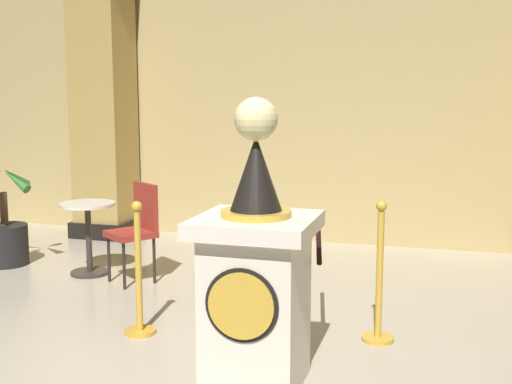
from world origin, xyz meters
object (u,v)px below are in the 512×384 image
(pedestal_clock, at_px, (256,277))
(stanchion_near, at_px, (379,292))
(potted_palm_left, at_px, (6,235))
(cafe_chair_red, at_px, (137,224))
(stanchion_far, at_px, (139,288))
(cafe_table, at_px, (88,229))

(pedestal_clock, height_order, stanchion_near, pedestal_clock)
(potted_palm_left, distance_m, cafe_chair_red, 1.67)
(stanchion_far, bearing_deg, stanchion_near, 11.84)
(pedestal_clock, height_order, cafe_chair_red, pedestal_clock)
(stanchion_far, distance_m, cafe_table, 1.85)
(pedestal_clock, distance_m, cafe_chair_red, 2.55)
(pedestal_clock, xyz_separation_m, stanchion_near, (0.67, 0.94, -0.32))
(cafe_table, xyz_separation_m, cafe_chair_red, (0.59, -0.09, 0.11))
(pedestal_clock, distance_m, stanchion_near, 1.20)
(pedestal_clock, bearing_deg, cafe_chair_red, 133.21)
(stanchion_far, height_order, cafe_table, stanchion_far)
(stanchion_near, distance_m, potted_palm_left, 4.19)
(stanchion_far, relative_size, potted_palm_left, 0.95)
(stanchion_far, bearing_deg, pedestal_clock, -27.75)
(stanchion_near, height_order, stanchion_far, stanchion_near)
(pedestal_clock, bearing_deg, stanchion_far, 152.25)
(cafe_table, bearing_deg, stanchion_near, -18.40)
(potted_palm_left, height_order, cafe_table, potted_palm_left)
(pedestal_clock, bearing_deg, cafe_table, 140.25)
(pedestal_clock, height_order, potted_palm_left, pedestal_clock)
(stanchion_far, relative_size, cafe_chair_red, 1.07)
(cafe_table, distance_m, cafe_chair_red, 0.61)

